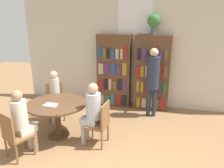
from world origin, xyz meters
TOP-DOWN VIEW (x-y plane):
  - wall_back at (0.00, 3.55)m, footprint 6.40×0.07m
  - bookshelf_left at (-0.51, 3.35)m, footprint 0.90×0.34m
  - bookshelf_right at (0.51, 3.35)m, footprint 0.90×0.34m
  - flower_vase at (0.49, 3.36)m, footprint 0.32×0.32m
  - reading_table at (-1.21, 1.38)m, footprint 1.20×1.20m
  - chair_near_camera at (-1.58, 0.51)m, footprint 0.52×0.52m
  - chair_left_side at (-1.69, 2.18)m, footprint 0.55×0.55m
  - chair_far_side at (-0.28, 1.30)m, footprint 0.43×0.43m
  - seated_reader_left at (-1.60, 2.02)m, footprint 0.36×0.39m
  - seated_reader_right at (-0.45, 1.31)m, footprint 0.39×0.31m
  - seated_reader_back at (-1.51, 0.68)m, footprint 0.37×0.41m
  - librarian_standing at (0.57, 2.85)m, footprint 0.31×0.58m
  - open_book_on_table at (-1.25, 1.20)m, footprint 0.24×0.18m

SIDE VIEW (x-z plane):
  - chair_near_camera at x=-1.58m, z-range 0.04..0.91m
  - chair_left_side at x=-1.69m, z-range 0.04..0.91m
  - chair_far_side at x=-0.28m, z-range 0.04..0.91m
  - reading_table at x=-1.21m, z-range 0.25..0.99m
  - seated_reader_left at x=-1.60m, z-range 0.06..1.27m
  - seated_reader_back at x=-1.51m, z-range 0.08..1.30m
  - seated_reader_right at x=-0.45m, z-range 0.09..1.32m
  - open_book_on_table at x=-1.25m, z-range 0.75..0.78m
  - bookshelf_right at x=0.51m, z-range 0.00..1.97m
  - bookshelf_left at x=-0.51m, z-range 0.00..1.97m
  - librarian_standing at x=0.57m, z-range 0.19..1.90m
  - wall_back at x=0.00m, z-range 0.01..3.01m
  - flower_vase at x=0.49m, z-range 2.04..2.53m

